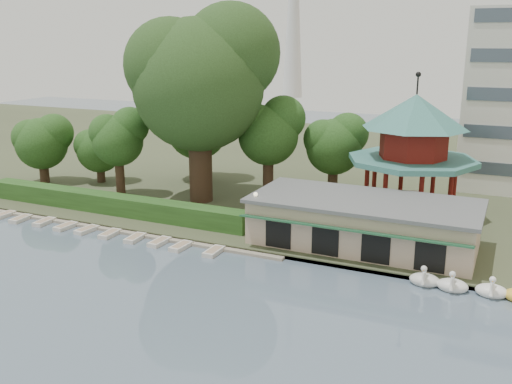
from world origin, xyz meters
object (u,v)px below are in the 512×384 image
Objects in this scene: dock at (115,229)px; pavilion at (413,143)px; boathouse at (363,222)px; big_tree at (201,75)px.

pavilion reaches higher than dock.
dock is 22.62m from boathouse.
pavilion is at bearing 10.30° from big_tree.
dock is at bearing -167.76° from boathouse.
pavilion is 22.02m from big_tree.
big_tree is (3.18, 11.02, 13.45)m from dock.
boathouse is at bearing -18.36° from big_tree.
big_tree reaches higher than boathouse.
dock is 17.68m from big_tree.
dock is 29.14m from pavilion.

